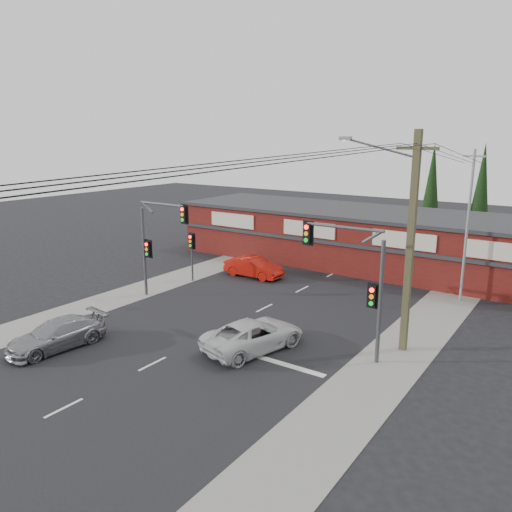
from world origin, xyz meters
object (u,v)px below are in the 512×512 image
Objects in this scene: white_suv at (254,335)px; silver_suv at (57,335)px; red_sedan at (254,267)px; utility_pole at (408,236)px; shop_building at (345,235)px.

silver_suv is at bearing 48.61° from white_suv.
white_suv reaches higher than red_sedan.
red_sedan is at bearing 153.87° from utility_pole.
white_suv is at bearing -145.65° from red_sedan.
red_sedan is 14.87m from utility_pole.
utility_pole is at bearing 41.03° from silver_suv.
silver_suv is 16.74m from utility_pole.
shop_building is (-3.73, 17.89, 1.43)m from white_suv.
shop_building is (3.31, 7.78, 1.43)m from red_sedan.
silver_suv is 1.08× the size of red_sedan.
white_suv is at bearing -145.33° from utility_pole.
utility_pole reaches higher than white_suv.
white_suv is 9.22m from silver_suv.
shop_building is at bearing -63.53° from white_suv.
silver_suv is at bearing 177.21° from red_sedan.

